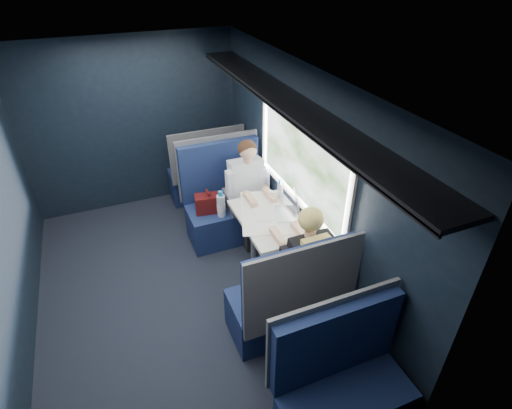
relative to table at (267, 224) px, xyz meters
name	(u,v)px	position (x,y,z in m)	size (l,w,h in m)	color
ground	(179,296)	(-1.03, 0.00, -0.67)	(2.80, 4.20, 0.01)	black
room_shell	(164,175)	(-1.01, 0.00, 0.81)	(3.00, 4.40, 2.40)	black
table	(267,224)	(0.00, 0.00, 0.00)	(0.62, 1.00, 0.74)	#54565E
seat_bay_near	(225,206)	(-0.19, 0.87, -0.24)	(1.04, 0.62, 1.26)	#0E183E
seat_bay_far	(287,303)	(-0.18, -0.87, -0.25)	(1.04, 0.62, 1.26)	#0E183E
seat_row_front	(206,174)	(-0.18, 1.80, -0.25)	(1.04, 0.51, 1.16)	#0E183E
seat_row_back	(341,390)	(-0.18, -1.80, -0.25)	(1.04, 0.51, 1.16)	#0E183E
man	(249,188)	(0.07, 0.70, 0.06)	(0.53, 0.56, 1.32)	black
woman	(305,259)	(0.07, -0.71, 0.06)	(0.53, 0.56, 1.32)	black
papers	(269,212)	(0.06, 0.11, 0.08)	(0.59, 0.85, 0.01)	white
laptop	(291,208)	(0.28, -0.01, 0.14)	(0.33, 0.37, 0.24)	silver
bottle_small	(280,190)	(0.30, 0.33, 0.18)	(0.07, 0.07, 0.23)	silver
cup	(271,195)	(0.21, 0.37, 0.12)	(0.06, 0.06, 0.08)	white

